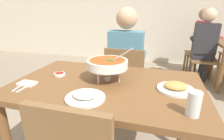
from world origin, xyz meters
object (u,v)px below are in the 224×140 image
appetizer_plate (176,87)px  chair_bg_left (203,50)px  dining_table_main (107,97)px  rice_plate (85,96)px  drink_glass (193,105)px  patron_bg_left (203,38)px  chair_diner_main (125,81)px  sauce_dish (60,74)px  curry_bowl (107,64)px  chair_bg_middle (204,55)px  patron_bg_middle (204,42)px  diner_main (126,60)px

appetizer_plate → chair_bg_left: 2.78m
dining_table_main → rice_plate: bearing=-100.2°
dining_table_main → drink_glass: bearing=-27.1°
patron_bg_left → dining_table_main: bearing=-112.7°
dining_table_main → chair_diner_main: chair_diner_main is taller
sauce_dish → chair_bg_left: 3.09m
curry_bowl → appetizer_plate: bearing=-4.6°
drink_glass → patron_bg_left: (0.61, 3.03, -0.09)m
chair_bg_middle → patron_bg_middle: (-0.04, -0.08, 0.24)m
rice_plate → patron_bg_middle: bearing=65.8°
rice_plate → diner_main: bearing=87.3°
rice_plate → chair_bg_left: size_ratio=0.27×
dining_table_main → curry_bowl: 0.25m
chair_bg_left → patron_bg_middle: (-0.10, -0.47, 0.24)m
diner_main → chair_bg_middle: 1.92m
drink_glass → chair_bg_middle: size_ratio=0.14×
drink_glass → chair_diner_main: bearing=118.7°
diner_main → drink_glass: size_ratio=10.08×
chair_diner_main → chair_bg_left: (1.17, 1.97, 0.00)m
chair_bg_left → chair_bg_middle: 0.39m
drink_glass → chair_bg_left: bearing=78.1°
diner_main → curry_bowl: diner_main is taller
patron_bg_left → drink_glass: bearing=-101.3°
rice_plate → patron_bg_middle: patron_bg_middle is taller
chair_diner_main → diner_main: bearing=90.0°
rice_plate → drink_glass: bearing=-1.0°
patron_bg_middle → drink_glass: bearing=-101.9°
sauce_dish → rice_plate: bearing=-40.7°
curry_bowl → chair_bg_middle: bearing=63.5°
diner_main → patron_bg_middle: 1.82m
dining_table_main → curry_bowl: (-0.01, 0.05, 0.24)m
drink_glass → appetizer_plate: bearing=102.7°
curry_bowl → rice_plate: size_ratio=1.39×
curry_bowl → sauce_dish: bearing=-179.7°
chair_diner_main → drink_glass: 1.18m
chair_diner_main → sauce_dish: bearing=-121.7°
diner_main → rice_plate: 1.02m
dining_table_main → chair_bg_middle: 2.55m
dining_table_main → sauce_dish: (-0.41, 0.05, 0.12)m
appetizer_plate → dining_table_main: bearing=-179.0°
rice_plate → patron_bg_left: 3.24m
rice_plate → chair_bg_middle: size_ratio=0.27×
rice_plate → chair_bg_middle: 2.82m
chair_bg_middle → patron_bg_middle: size_ratio=0.69×
dining_table_main → appetizer_plate: size_ratio=5.64×
diner_main → sauce_dish: bearing=-120.5°
dining_table_main → patron_bg_middle: bearing=64.2°
chair_diner_main → sauce_dish: chair_diner_main is taller
dining_table_main → curry_bowl: curry_bowl is taller
sauce_dish → chair_bg_left: size_ratio=0.10×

